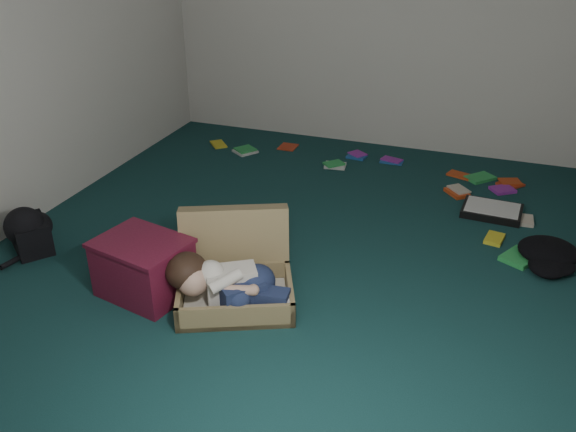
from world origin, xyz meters
The scene contains 11 objects.
floor centered at (0.00, 0.00, 0.00)m, with size 4.50×4.50×0.00m, color #133839.
wall_back centered at (0.00, 2.25, 1.30)m, with size 4.50×4.50×0.00m, color silver.
wall_front centered at (0.00, -2.25, 1.30)m, with size 4.50×4.50×0.00m, color silver.
wall_left centered at (-2.00, 0.00, 1.30)m, with size 4.50×4.50×0.00m, color silver.
suitcase centered at (-0.18, -0.58, 0.15)m, with size 0.87×0.87×0.49m.
person centered at (-0.15, -0.75, 0.19)m, with size 0.74×0.40×0.30m.
maroon_bin centered at (-0.70, -0.76, 0.18)m, with size 0.60×0.51×0.36m.
backpack centered at (-1.70, -0.58, 0.12)m, with size 0.40×0.32×0.24m, color black, non-canonical shape.
clothing_pile centered at (1.49, 0.43, 0.08)m, with size 0.48×0.39×0.15m, color black, non-canonical shape.
paper_tray centered at (1.22, 1.05, 0.03)m, with size 0.45×0.35×0.06m.
book_scatter centered at (0.47, 1.45, 0.01)m, with size 3.03×1.67×0.02m.
Camera 1 is at (1.17, -3.38, 2.12)m, focal length 38.00 mm.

